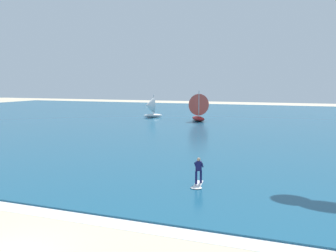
# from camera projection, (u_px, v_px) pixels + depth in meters

# --- Properties ---
(ocean) EXTENTS (160.00, 90.00, 0.10)m
(ocean) POSITION_uv_depth(u_px,v_px,m) (239.00, 121.00, 59.51)
(ocean) COLOR navy
(ocean) RESTS_ON ground
(shoreline_foam) EXTENTS (82.80, 2.17, 0.01)m
(shoreline_foam) POSITION_uv_depth(u_px,v_px,m) (85.00, 214.00, 17.65)
(shoreline_foam) COLOR white
(shoreline_foam) RESTS_ON ground
(kitesurfer) EXTENTS (0.81, 2.01, 1.67)m
(kitesurfer) POSITION_uv_depth(u_px,v_px,m) (198.00, 175.00, 22.19)
(kitesurfer) COLOR white
(kitesurfer) RESTS_ON ocean
(sailboat_anchored_offshore) EXTENTS (4.22, 4.49, 4.99)m
(sailboat_anchored_offshore) POSITION_uv_depth(u_px,v_px,m) (197.00, 107.00, 59.65)
(sailboat_anchored_offshore) COLOR maroon
(sailboat_anchored_offshore) RESTS_ON ocean
(sailboat_leading) EXTENTS (3.64, 3.39, 4.04)m
(sailboat_leading) POSITION_uv_depth(u_px,v_px,m) (150.00, 107.00, 65.24)
(sailboat_leading) COLOR white
(sailboat_leading) RESTS_ON ocean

